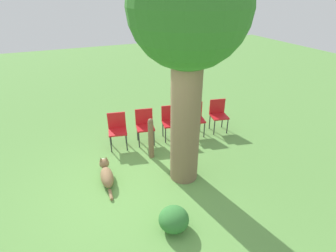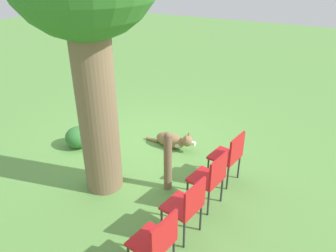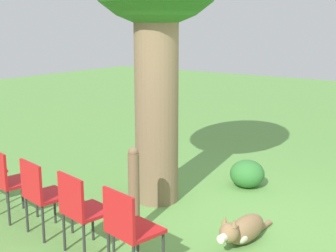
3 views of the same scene
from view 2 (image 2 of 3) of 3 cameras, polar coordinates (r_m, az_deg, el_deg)
The scene contains 8 objects.
ground_plane at distance 6.30m, azimuth -4.88°, elevation -4.35°, with size 30.00×30.00×0.00m, color #609947.
dog at distance 6.30m, azimuth 1.00°, elevation -2.56°, with size 1.09×0.29×0.40m.
fence_post at distance 5.06m, azimuth -0.03°, elevation -6.08°, with size 0.13×0.13×1.01m.
red_chair_0 at distance 5.29m, azimuth 10.64°, elevation -4.87°, with size 0.50×0.51×0.88m.
red_chair_1 at distance 4.75m, azimuth 7.42°, elevation -8.73°, with size 0.50×0.51×0.88m.
red_chair_2 at distance 4.26m, azimuth 3.31°, elevation -13.49°, with size 0.50×0.51×0.88m.
red_chair_3 at distance 3.83m, azimuth -2.04°, elevation -19.31°, with size 0.50×0.51×0.88m.
low_shrub at distance 6.56m, azimuth -15.31°, elevation -1.86°, with size 0.51×0.51×0.40m.
Camera 2 is at (-2.90, 4.51, 3.30)m, focal length 35.00 mm.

